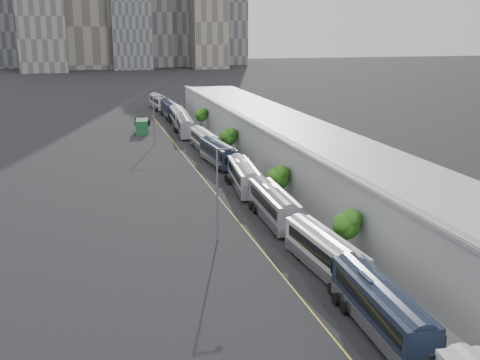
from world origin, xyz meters
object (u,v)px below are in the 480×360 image
object	(u,v)px
bus_2	(325,256)
bus_4	(244,179)
street_lamp_near	(219,188)
street_lamp_far	(155,117)
bus_9	(170,110)
bus_8	(178,118)
suv	(143,121)
bus_7	(185,128)
shipping_container	(142,126)
bus_10	(159,103)
bus_3	(273,208)
bus_1	(380,312)
bus_5	(218,155)
bus_6	(204,142)

from	to	relation	value
bus_2	bus_4	distance (m)	28.71
street_lamp_near	street_lamp_far	distance (m)	53.29
bus_9	street_lamp_near	xyz separation A→B (m)	(-7.30, -87.90, 3.79)
bus_8	suv	distance (m)	8.60
bus_4	bus_9	bearing A→B (deg)	95.89
bus_7	shipping_container	distance (m)	9.37
bus_2	bus_7	xyz separation A→B (m)	(-0.59, 72.22, 0.09)
bus_7	suv	distance (m)	18.23
bus_10	street_lamp_near	xyz separation A→B (m)	(-6.57, -103.28, 3.87)
street_lamp_near	shipping_container	distance (m)	66.69
bus_8	bus_3	bearing A→B (deg)	-87.39
bus_3	bus_4	xyz separation A→B (m)	(0.20, 13.83, -0.01)
bus_7	suv	bearing A→B (deg)	116.82
bus_9	suv	xyz separation A→B (m)	(-7.45, -9.25, -0.88)
bus_9	shipping_container	xyz separation A→B (m)	(-8.69, -21.35, -0.27)
bus_7	shipping_container	world-z (taller)	bus_7
bus_1	suv	size ratio (longest dim) A/B	2.21
bus_1	bus_7	xyz separation A→B (m)	(-0.20, 83.44, 0.04)
bus_5	street_lamp_far	distance (m)	21.20
bus_1	bus_6	bearing A→B (deg)	92.11
bus_8	bus_5	bearing A→B (deg)	-87.25
bus_5	suv	bearing A→B (deg)	94.76
bus_2	bus_10	size ratio (longest dim) A/B	0.94
bus_6	bus_4	bearing A→B (deg)	-92.00
street_lamp_far	street_lamp_near	bearing A→B (deg)	-89.76
bus_6	bus_8	world-z (taller)	bus_8
bus_10	bus_4	bearing A→B (deg)	-93.08
bus_6	bus_9	world-z (taller)	bus_9
bus_3	bus_9	bearing A→B (deg)	91.90
bus_2	bus_8	distance (m)	85.01
bus_7	suv	size ratio (longest dim) A/B	2.28
bus_7	bus_5	bearing A→B (deg)	-83.69
bus_1	street_lamp_near	xyz separation A→B (m)	(-6.85, 21.68, 3.91)
bus_10	street_lamp_far	world-z (taller)	street_lamp_far
bus_4	street_lamp_near	bearing A→B (deg)	-106.27
suv	bus_3	bearing A→B (deg)	-87.36
street_lamp_near	suv	bearing A→B (deg)	90.11
bus_6	bus_9	size ratio (longest dim) A/B	0.89
bus_8	street_lamp_near	world-z (taller)	street_lamp_near
bus_10	street_lamp_near	distance (m)	103.57
bus_6	bus_1	bearing A→B (deg)	-92.43
street_lamp_far	bus_7	bearing A→B (deg)	50.89
bus_5	street_lamp_far	world-z (taller)	street_lamp_far
bus_4	bus_8	world-z (taller)	bus_8
bus_4	bus_6	size ratio (longest dim) A/B	1.07
bus_5	bus_8	size ratio (longest dim) A/B	0.93
bus_1	bus_2	distance (m)	11.23
bus_1	bus_4	size ratio (longest dim) A/B	0.99
bus_2	bus_5	size ratio (longest dim) A/B	0.98
bus_5	bus_9	world-z (taller)	bus_9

